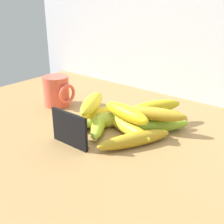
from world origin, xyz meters
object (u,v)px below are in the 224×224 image
(banana_4, at_px, (134,140))
(banana_5, at_px, (126,126))
(chalkboard_sign, at_px, (70,130))
(banana_10, at_px, (153,114))
(banana_7, at_px, (159,126))
(banana_2, at_px, (92,117))
(banana_9, at_px, (155,107))
(banana_6, at_px, (140,110))
(banana_11, at_px, (126,113))
(banana_0, at_px, (117,118))
(banana_3, at_px, (99,124))
(banana_1, at_px, (155,117))
(banana_8, at_px, (92,103))
(coffee_mug, at_px, (57,91))

(banana_4, distance_m, banana_5, 0.08)
(chalkboard_sign, height_order, banana_10, chalkboard_sign)
(chalkboard_sign, xyz_separation_m, banana_7, (0.13, 0.19, -0.02))
(banana_2, distance_m, banana_7, 0.18)
(banana_2, relative_size, banana_9, 1.02)
(banana_6, bearing_deg, chalkboard_sign, -96.84)
(banana_7, bearing_deg, banana_11, -138.14)
(chalkboard_sign, xyz_separation_m, banana_6, (0.03, 0.25, -0.02))
(banana_0, height_order, banana_3, banana_0)
(banana_6, distance_m, banana_11, 0.12)
(banana_4, bearing_deg, banana_11, 141.09)
(banana_11, bearing_deg, banana_2, -172.18)
(banana_3, relative_size, banana_7, 0.97)
(banana_0, xyz_separation_m, banana_1, (0.07, 0.08, -0.00))
(banana_0, relative_size, banana_4, 1.07)
(banana_2, bearing_deg, banana_8, 130.15)
(banana_3, bearing_deg, banana_11, 27.63)
(banana_2, bearing_deg, chalkboard_sign, -70.76)
(banana_3, relative_size, banana_8, 1.05)
(banana_3, distance_m, banana_11, 0.08)
(coffee_mug, relative_size, banana_2, 0.61)
(banana_1, bearing_deg, banana_2, -138.26)
(banana_4, xyz_separation_m, banana_9, (-0.03, 0.14, 0.04))
(banana_4, height_order, banana_11, banana_11)
(banana_10, bearing_deg, banana_3, -145.93)
(banana_11, bearing_deg, banana_8, -172.92)
(chalkboard_sign, distance_m, banana_7, 0.23)
(chalkboard_sign, distance_m, banana_3, 0.10)
(coffee_mug, xyz_separation_m, banana_3, (0.23, -0.06, -0.03))
(coffee_mug, height_order, banana_7, coffee_mug)
(banana_3, relative_size, banana_9, 1.05)
(banana_7, bearing_deg, coffee_mug, -174.46)
(banana_2, bearing_deg, banana_0, 32.24)
(chalkboard_sign, relative_size, banana_1, 0.70)
(banana_2, xyz_separation_m, banana_3, (0.04, -0.02, -0.00))
(banana_2, distance_m, banana_6, 0.15)
(banana_6, bearing_deg, banana_8, -119.98)
(banana_10, bearing_deg, banana_6, 141.66)
(banana_1, relative_size, banana_11, 1.02)
(banana_5, xyz_separation_m, banana_8, (-0.10, -0.01, 0.04))
(banana_0, xyz_separation_m, banana_5, (0.05, -0.02, -0.00))
(banana_8, bearing_deg, banana_5, 8.10)
(banana_0, distance_m, banana_7, 0.12)
(banana_11, bearing_deg, chalkboard_sign, -115.12)
(chalkboard_sign, distance_m, banana_10, 0.22)
(banana_5, bearing_deg, chalkboard_sign, -114.15)
(coffee_mug, xyz_separation_m, banana_6, (0.26, 0.09, -0.03))
(chalkboard_sign, bearing_deg, banana_8, 109.50)
(chalkboard_sign, relative_size, banana_9, 0.70)
(banana_1, bearing_deg, banana_10, -65.70)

